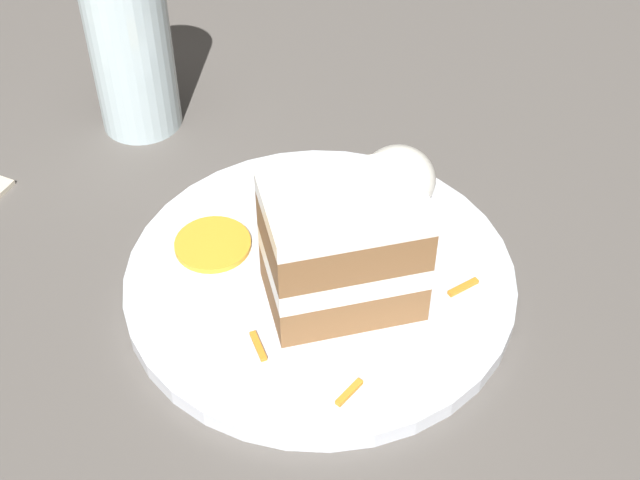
{
  "coord_description": "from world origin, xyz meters",
  "views": [
    {
      "loc": [
        -0.1,
        0.4,
        0.47
      ],
      "look_at": [
        -0.04,
        -0.01,
        0.07
      ],
      "focal_mm": 50.0,
      "sensor_mm": 36.0,
      "label": 1
    }
  ],
  "objects_px": {
    "plate": "(320,279)",
    "drinking_glass": "(133,63)",
    "cake_slice": "(343,249)",
    "cream_dollop": "(398,180)",
    "orange_garnish": "(213,244)"
  },
  "relations": [
    {
      "from": "cream_dollop",
      "to": "drinking_glass",
      "type": "distance_m",
      "value": 0.23
    },
    {
      "from": "plate",
      "to": "cream_dollop",
      "type": "height_order",
      "value": "cream_dollop"
    },
    {
      "from": "plate",
      "to": "cake_slice",
      "type": "relative_size",
      "value": 2.31
    },
    {
      "from": "plate",
      "to": "orange_garnish",
      "type": "bearing_deg",
      "value": -10.05
    },
    {
      "from": "cream_dollop",
      "to": "orange_garnish",
      "type": "distance_m",
      "value": 0.14
    },
    {
      "from": "cake_slice",
      "to": "cream_dollop",
      "type": "xyz_separation_m",
      "value": [
        -0.03,
        -0.09,
        -0.02
      ]
    },
    {
      "from": "cake_slice",
      "to": "orange_garnish",
      "type": "distance_m",
      "value": 0.11
    },
    {
      "from": "drinking_glass",
      "to": "plate",
      "type": "bearing_deg",
      "value": 137.07
    },
    {
      "from": "cream_dollop",
      "to": "drinking_glass",
      "type": "height_order",
      "value": "drinking_glass"
    },
    {
      "from": "plate",
      "to": "orange_garnish",
      "type": "distance_m",
      "value": 0.08
    },
    {
      "from": "plate",
      "to": "drinking_glass",
      "type": "distance_m",
      "value": 0.24
    },
    {
      "from": "plate",
      "to": "drinking_glass",
      "type": "bearing_deg",
      "value": -42.93
    },
    {
      "from": "cream_dollop",
      "to": "orange_garnish",
      "type": "height_order",
      "value": "cream_dollop"
    },
    {
      "from": "plate",
      "to": "orange_garnish",
      "type": "height_order",
      "value": "orange_garnish"
    },
    {
      "from": "drinking_glass",
      "to": "cream_dollop",
      "type": "bearing_deg",
      "value": 158.07
    }
  ]
}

